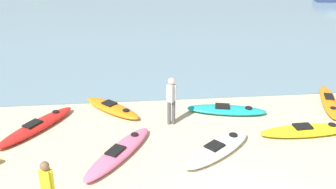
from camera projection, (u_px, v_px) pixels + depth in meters
kayak_on_sand_0 at (306, 130)px, 12.92m from camera, size 3.22×0.87×0.35m
kayak_on_sand_1 at (329, 101)px, 15.08m from camera, size 1.51×3.12×0.29m
kayak_on_sand_2 at (226, 110)px, 14.39m from camera, size 3.00×1.37×0.30m
kayak_on_sand_3 at (37, 126)px, 13.20m from camera, size 2.40×3.07×0.35m
kayak_on_sand_5 at (119, 152)px, 11.71m from camera, size 2.36×3.19×0.33m
kayak_on_sand_6 at (217, 149)px, 11.84m from camera, size 2.73×2.46×0.37m
kayak_on_sand_9 at (112, 108)px, 14.53m from camera, size 2.37×2.41×0.31m
person_near_foreground at (48, 187)px, 8.95m from camera, size 0.32×0.22×1.58m
person_near_waterline at (171, 98)px, 13.27m from camera, size 0.35×0.31×1.71m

